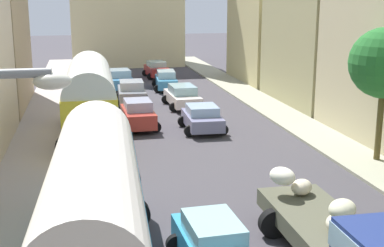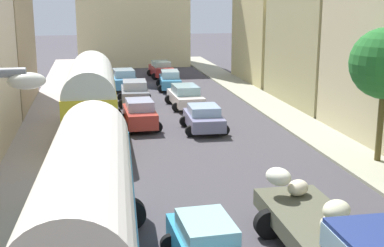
{
  "view_description": "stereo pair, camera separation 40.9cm",
  "coord_description": "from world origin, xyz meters",
  "px_view_note": "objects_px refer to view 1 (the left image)",
  "views": [
    {
      "loc": [
        -4.77,
        -0.73,
        7.22
      ],
      "look_at": [
        0.0,
        22.34,
        1.56
      ],
      "focal_mm": 49.52,
      "sensor_mm": 36.0,
      "label": 1
    },
    {
      "loc": [
        -4.37,
        -0.81,
        7.22
      ],
      "look_at": [
        0.0,
        22.34,
        1.56
      ],
      "focal_mm": 49.52,
      "sensor_mm": 36.0,
      "label": 2
    }
  ],
  "objects_px": {
    "cargo_truck_0": "(355,243)",
    "parked_bus_1": "(90,96)",
    "car_2": "(166,80)",
    "parked_bus_0": "(94,205)",
    "car_1": "(182,96)",
    "car_3": "(156,69)",
    "car_4": "(213,245)",
    "car_6": "(132,93)",
    "car_0": "(202,118)",
    "car_7": "(120,80)",
    "car_5": "(138,114)"
  },
  "relations": [
    {
      "from": "cargo_truck_0",
      "to": "parked_bus_1",
      "type": "bearing_deg",
      "value": 111.46
    },
    {
      "from": "car_2",
      "to": "parked_bus_0",
      "type": "bearing_deg",
      "value": -102.44
    },
    {
      "from": "cargo_truck_0",
      "to": "car_1",
      "type": "xyz_separation_m",
      "value": [
        -0.11,
        22.95,
        -0.43
      ]
    },
    {
      "from": "car_3",
      "to": "car_4",
      "type": "height_order",
      "value": "car_3"
    },
    {
      "from": "car_3",
      "to": "car_6",
      "type": "distance_m",
      "value": 12.4
    },
    {
      "from": "car_0",
      "to": "car_4",
      "type": "height_order",
      "value": "car_4"
    },
    {
      "from": "car_2",
      "to": "car_7",
      "type": "height_order",
      "value": "car_7"
    },
    {
      "from": "car_2",
      "to": "car_7",
      "type": "distance_m",
      "value": 3.66
    },
    {
      "from": "car_0",
      "to": "car_2",
      "type": "height_order",
      "value": "car_2"
    },
    {
      "from": "car_1",
      "to": "car_5",
      "type": "height_order",
      "value": "car_5"
    },
    {
      "from": "parked_bus_1",
      "to": "cargo_truck_0",
      "type": "xyz_separation_m",
      "value": [
        6.24,
        -15.89,
        -1.1
      ]
    },
    {
      "from": "cargo_truck_0",
      "to": "car_3",
      "type": "bearing_deg",
      "value": 89.97
    },
    {
      "from": "car_1",
      "to": "car_2",
      "type": "relative_size",
      "value": 1.04
    },
    {
      "from": "car_6",
      "to": "car_7",
      "type": "height_order",
      "value": "car_6"
    },
    {
      "from": "car_0",
      "to": "car_6",
      "type": "height_order",
      "value": "car_6"
    },
    {
      "from": "car_4",
      "to": "car_5",
      "type": "xyz_separation_m",
      "value": [
        -0.3,
        16.27,
        0.06
      ]
    },
    {
      "from": "parked_bus_0",
      "to": "car_6",
      "type": "relative_size",
      "value": 2.49
    },
    {
      "from": "car_5",
      "to": "car_7",
      "type": "relative_size",
      "value": 0.91
    },
    {
      "from": "parked_bus_1",
      "to": "car_5",
      "type": "xyz_separation_m",
      "value": [
        2.62,
        1.8,
        -1.47
      ]
    },
    {
      "from": "car_6",
      "to": "car_5",
      "type": "bearing_deg",
      "value": -92.31
    },
    {
      "from": "parked_bus_0",
      "to": "car_0",
      "type": "bearing_deg",
      "value": 67.58
    },
    {
      "from": "car_1",
      "to": "car_5",
      "type": "relative_size",
      "value": 1.19
    },
    {
      "from": "cargo_truck_0",
      "to": "car_1",
      "type": "height_order",
      "value": "cargo_truck_0"
    },
    {
      "from": "cargo_truck_0",
      "to": "parked_bus_0",
      "type": "bearing_deg",
      "value": 167.15
    },
    {
      "from": "car_3",
      "to": "car_2",
      "type": "bearing_deg",
      "value": -91.25
    },
    {
      "from": "parked_bus_0",
      "to": "car_6",
      "type": "height_order",
      "value": "parked_bus_0"
    },
    {
      "from": "car_5",
      "to": "car_7",
      "type": "xyz_separation_m",
      "value": [
        -0.08,
        12.93,
        -0.0
      ]
    },
    {
      "from": "parked_bus_0",
      "to": "car_6",
      "type": "distance_m",
      "value": 23.24
    },
    {
      "from": "car_2",
      "to": "car_4",
      "type": "relative_size",
      "value": 1.13
    },
    {
      "from": "car_6",
      "to": "car_1",
      "type": "bearing_deg",
      "value": -24.95
    },
    {
      "from": "parked_bus_0",
      "to": "cargo_truck_0",
      "type": "distance_m",
      "value": 6.63
    },
    {
      "from": "car_1",
      "to": "car_4",
      "type": "bearing_deg",
      "value": -98.52
    },
    {
      "from": "car_2",
      "to": "car_6",
      "type": "height_order",
      "value": "car_6"
    },
    {
      "from": "car_0",
      "to": "car_2",
      "type": "relative_size",
      "value": 0.86
    },
    {
      "from": "cargo_truck_0",
      "to": "car_4",
      "type": "distance_m",
      "value": 3.65
    },
    {
      "from": "parked_bus_1",
      "to": "car_0",
      "type": "distance_m",
      "value": 6.23
    },
    {
      "from": "parked_bus_0",
      "to": "car_7",
      "type": "height_order",
      "value": "parked_bus_0"
    },
    {
      "from": "car_6",
      "to": "car_2",
      "type": "bearing_deg",
      "value": 59.4
    },
    {
      "from": "car_2",
      "to": "car_4",
      "type": "bearing_deg",
      "value": -96.42
    },
    {
      "from": "parked_bus_1",
      "to": "car_5",
      "type": "distance_m",
      "value": 3.5
    },
    {
      "from": "car_5",
      "to": "car_3",
      "type": "bearing_deg",
      "value": 78.96
    },
    {
      "from": "car_3",
      "to": "car_0",
      "type": "bearing_deg",
      "value": -90.72
    },
    {
      "from": "car_4",
      "to": "car_7",
      "type": "xyz_separation_m",
      "value": [
        -0.38,
        29.2,
        0.06
      ]
    },
    {
      "from": "car_1",
      "to": "car_5",
      "type": "distance_m",
      "value": 6.33
    },
    {
      "from": "car_5",
      "to": "car_6",
      "type": "relative_size",
      "value": 0.93
    },
    {
      "from": "parked_bus_1",
      "to": "car_6",
      "type": "height_order",
      "value": "parked_bus_1"
    },
    {
      "from": "cargo_truck_0",
      "to": "car_2",
      "type": "distance_m",
      "value": 29.93
    },
    {
      "from": "cargo_truck_0",
      "to": "car_5",
      "type": "xyz_separation_m",
      "value": [
        -3.63,
        17.69,
        -0.36
      ]
    },
    {
      "from": "car_2",
      "to": "parked_bus_1",
      "type": "bearing_deg",
      "value": -113.57
    },
    {
      "from": "car_2",
      "to": "car_0",
      "type": "bearing_deg",
      "value": -90.47
    }
  ]
}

